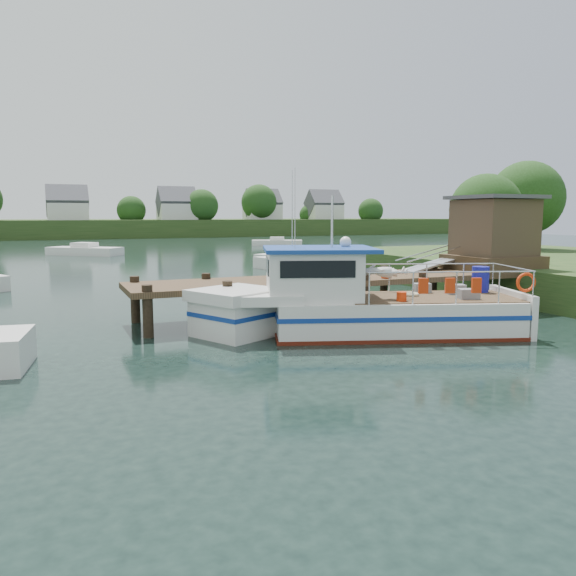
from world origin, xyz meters
name	(u,v)px	position (x,y,z in m)	size (l,w,h in m)	color
ground_plane	(297,317)	(0.00, 0.00, 0.00)	(160.00, 160.00, 0.00)	black
far_shore	(99,224)	(0.01, 82.37, 2.10)	(140.00, 42.55, 9.22)	#2F471D
dock	(445,251)	(6.51, 0.01, 2.24)	(16.60, 3.00, 4.78)	#473422
lobster_boat	(354,305)	(0.46, -3.28, 0.92)	(10.33, 5.74, 5.05)	silver
moored_far	(277,242)	(17.56, 45.15, 0.38)	(6.36, 4.32, 1.03)	silver
moored_b	(283,258)	(8.47, 21.55, 0.37)	(3.82, 4.57, 0.99)	silver
moored_c	(309,260)	(9.08, 18.16, 0.46)	(8.34, 4.53, 1.25)	silver
moored_d	(85,250)	(-5.05, 36.61, 0.43)	(6.76, 6.14, 1.16)	silver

